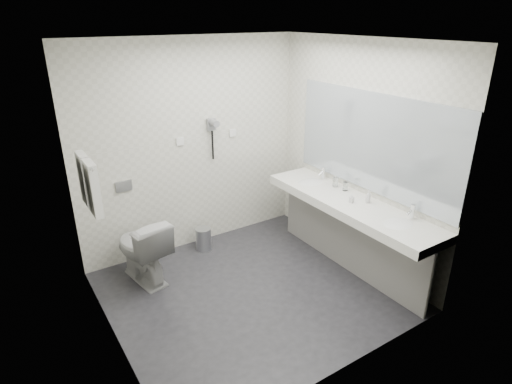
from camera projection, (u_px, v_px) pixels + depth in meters
floor at (252, 291)px, 4.50m from camera, size 2.80×2.80×0.00m
ceiling at (251, 41)px, 3.53m from camera, size 2.80×2.80×0.00m
wall_back at (192, 147)px, 5.02m from camera, size 2.80×0.00×2.80m
wall_front at (350, 237)px, 3.01m from camera, size 2.80×0.00×2.80m
wall_left at (100, 217)px, 3.31m from camera, size 0.00×2.60×2.60m
wall_right at (358, 156)px, 4.72m from camera, size 0.00×2.60×2.60m
vanity_counter at (349, 205)px, 4.60m from camera, size 0.55×2.20×0.10m
vanity_panel at (348, 239)px, 4.78m from camera, size 0.03×2.15×0.75m
vanity_post_near at (429, 283)px, 3.99m from camera, size 0.06×0.06×0.75m
vanity_post_far at (293, 206)px, 5.60m from camera, size 0.06×0.06×0.75m
mirror at (372, 143)px, 4.48m from camera, size 0.02×2.20×1.05m
basin_near at (398, 225)px, 4.09m from camera, size 0.40×0.31×0.05m
basin_far at (311, 183)px, 5.09m from camera, size 0.40×0.31×0.05m
faucet_near at (412, 212)px, 4.15m from camera, size 0.04×0.04×0.15m
faucet_far at (323, 173)px, 5.16m from camera, size 0.04×0.04×0.15m
soap_bottle_a at (352, 198)px, 4.52m from camera, size 0.05×0.05×0.09m
soap_bottle_c at (368, 197)px, 4.51m from camera, size 0.07×0.07×0.13m
glass_left at (345, 186)px, 4.82m from camera, size 0.06×0.06×0.10m
glass_right at (335, 182)px, 4.93m from camera, size 0.08×0.08×0.11m
toilet at (142, 249)px, 4.57m from camera, size 0.53×0.79×0.74m
flush_plate at (124, 186)px, 4.70m from camera, size 0.18×0.02×0.12m
pedal_bin at (204, 239)px, 5.26m from camera, size 0.23×0.23×0.27m
bin_lid at (203, 229)px, 5.21m from camera, size 0.19×0.19×0.02m
towel_rail at (84, 160)px, 3.65m from camera, size 0.02×0.62×0.02m
towel_near at (93, 189)px, 3.63m from camera, size 0.07×0.24×0.48m
towel_far at (85, 179)px, 3.84m from camera, size 0.07×0.24×0.48m
dryer_cradle at (211, 124)px, 5.03m from camera, size 0.10×0.04×0.14m
dryer_barrel at (214, 123)px, 4.96m from camera, size 0.08×0.14×0.08m
dryer_cord at (213, 145)px, 5.11m from camera, size 0.02×0.02×0.35m
switch_plate_a at (180, 141)px, 4.90m from camera, size 0.09×0.02×0.09m
switch_plate_b at (233, 133)px, 5.25m from camera, size 0.09×0.02×0.09m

